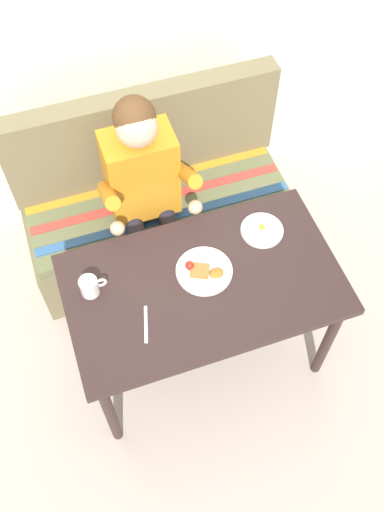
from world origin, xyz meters
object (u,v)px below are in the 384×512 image
at_px(table, 203,291).
at_px(person, 145,187).
at_px(couch, 157,207).
at_px(plate_eggs, 262,230).
at_px(fork, 146,324).
at_px(plate_breakfast, 204,271).
at_px(coffee_mug, 90,286).

bearing_deg(table, person, 98.49).
relative_size(couch, person, 1.19).
xyz_separation_m(person, plate_eggs, (0.43, -0.42, -0.00)).
height_order(table, person, person).
relative_size(table, fork, 7.06).
xyz_separation_m(plate_breakfast, fork, (-0.31, -0.16, -0.01)).
distance_m(plate_breakfast, fork, 0.35).
relative_size(table, coffee_mug, 10.17).
distance_m(table, coffee_mug, 0.50).
distance_m(couch, person, 0.46).
distance_m(person, fork, 0.73).
xyz_separation_m(couch, coffee_mug, (-0.47, -0.65, 0.45)).
distance_m(table, fork, 0.33).
bearing_deg(coffee_mug, table, -13.31).
distance_m(plate_breakfast, coffee_mug, 0.49).
bearing_deg(fork, table, 36.89).
bearing_deg(coffee_mug, plate_eggs, 4.00).
bearing_deg(person, fork, -106.19).
height_order(table, fork, fork).
xyz_separation_m(plate_eggs, coffee_mug, (-0.82, -0.06, 0.04)).
distance_m(couch, fork, 1.01).
distance_m(plate_eggs, coffee_mug, 0.82).
bearing_deg(plate_eggs, fork, -156.03).
bearing_deg(table, coffee_mug, 166.69).
relative_size(couch, coffee_mug, 12.20).
height_order(plate_eggs, fork, plate_eggs).
relative_size(plate_breakfast, plate_eggs, 1.27).
height_order(couch, plate_eggs, couch).
height_order(plate_eggs, coffee_mug, coffee_mug).
height_order(couch, person, person).
bearing_deg(person, plate_eggs, -44.19).
bearing_deg(plate_eggs, person, 135.81).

